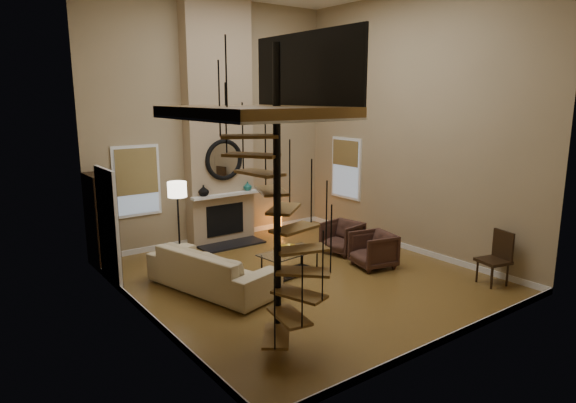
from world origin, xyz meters
TOP-DOWN VIEW (x-y plane):
  - ground at (0.00, 0.00)m, footprint 6.00×6.50m
  - back_wall at (0.00, 3.25)m, footprint 6.00×0.02m
  - front_wall at (0.00, -3.25)m, footprint 6.00×0.02m
  - left_wall at (-3.00, 0.00)m, footprint 0.02×6.50m
  - right_wall at (3.00, 0.00)m, footprint 0.02×6.50m
  - baseboard_back at (0.00, 3.24)m, footprint 6.00×0.02m
  - baseboard_front at (0.00, -3.24)m, footprint 6.00×0.02m
  - baseboard_left at (-2.99, 0.00)m, footprint 0.02×6.50m
  - baseboard_right at (2.99, 0.00)m, footprint 0.02×6.50m
  - chimney_breast at (0.00, 3.06)m, footprint 1.60×0.38m
  - hearth at (0.00, 2.57)m, footprint 1.50×0.60m
  - firebox at (0.00, 2.86)m, footprint 0.95×0.02m
  - mantel at (0.00, 2.78)m, footprint 1.70×0.18m
  - mirror_frame at (0.00, 2.84)m, footprint 0.94×0.10m
  - mirror_disc at (0.00, 2.85)m, footprint 0.80×0.01m
  - vase_left at (-0.55, 2.82)m, footprint 0.24×0.24m
  - vase_right at (0.60, 2.82)m, footprint 0.20×0.20m
  - window_back at (-1.90, 3.22)m, footprint 1.02×0.06m
  - window_right at (2.97, 2.00)m, footprint 0.06×1.02m
  - entry_door at (-2.95, 1.80)m, footprint 0.10×1.05m
  - loft at (-2.04, -1.80)m, footprint 1.70×2.20m
  - spiral_stair at (-1.78, -1.79)m, footprint 1.47×1.47m
  - hutch at (-2.82, 2.81)m, footprint 0.39×0.84m
  - sofa at (-1.64, 0.46)m, footprint 1.58×2.64m
  - armchair_near at (1.72, 0.67)m, footprint 0.87×0.86m
  - armchair_far at (1.60, -0.41)m, footprint 0.92×0.90m
  - coffee_table at (-0.06, 0.25)m, footprint 1.27×0.74m
  - bowl at (-0.06, 0.30)m, footprint 0.37×0.37m
  - book at (0.29, 0.10)m, footprint 0.24×0.31m
  - floor_lamp at (-1.50, 2.07)m, footprint 0.38×0.38m
  - accent_lamp at (1.53, 2.86)m, footprint 0.14×0.14m
  - side_chair at (2.68, -2.36)m, footprint 0.58×0.58m

SIDE VIEW (x-z plane):
  - ground at x=0.00m, z-range -0.01..0.00m
  - hearth at x=0.00m, z-range 0.00..0.04m
  - baseboard_back at x=0.00m, z-range 0.00..0.12m
  - baseboard_front at x=0.00m, z-range 0.00..0.12m
  - baseboard_left at x=-2.99m, z-range 0.00..0.12m
  - baseboard_right at x=2.99m, z-range 0.00..0.12m
  - accent_lamp at x=1.53m, z-range -0.01..0.51m
  - coffee_table at x=-0.06m, z-range 0.06..0.51m
  - armchair_near at x=1.72m, z-range 0.01..0.70m
  - armchair_far at x=1.60m, z-range 0.00..0.71m
  - sofa at x=-1.64m, z-range 0.03..0.76m
  - book at x=0.29m, z-range 0.45..0.48m
  - bowl at x=-0.06m, z-range 0.45..0.54m
  - side_chair at x=2.68m, z-range 0.02..1.03m
  - firebox at x=0.00m, z-range 0.19..0.91m
  - hutch at x=-2.82m, z-range 0.02..1.88m
  - entry_door at x=-2.95m, z-range -0.03..2.13m
  - mantel at x=0.00m, z-range 1.12..1.18m
  - vase_right at x=0.60m, z-range 1.18..1.39m
  - vase_left at x=-0.55m, z-range 1.18..1.43m
  - floor_lamp at x=-1.50m, z-range 0.56..2.26m
  - window_back at x=-1.90m, z-range 0.86..2.38m
  - window_right at x=2.97m, z-range 0.87..2.39m
  - spiral_stair at x=-1.78m, z-range -0.25..3.81m
  - mirror_frame at x=0.00m, z-range 1.48..2.42m
  - mirror_disc at x=0.00m, z-range 1.55..2.35m
  - back_wall at x=0.00m, z-range 0.00..5.50m
  - front_wall at x=0.00m, z-range 0.00..5.50m
  - left_wall at x=-3.00m, z-range 0.00..5.50m
  - right_wall at x=3.00m, z-range 0.00..5.50m
  - chimney_breast at x=0.00m, z-range 0.00..5.50m
  - loft at x=-2.04m, z-range 2.69..3.78m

